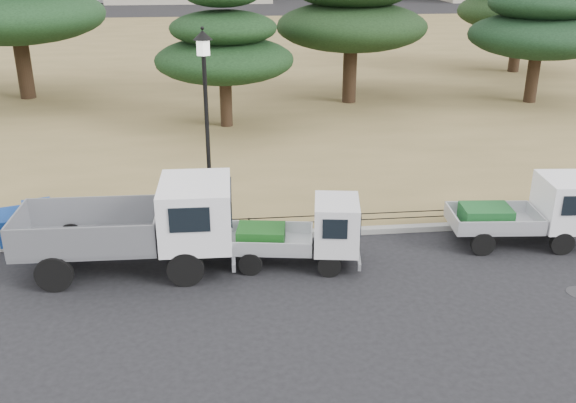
{
  "coord_description": "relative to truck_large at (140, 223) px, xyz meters",
  "views": [
    {
      "loc": [
        -1.69,
        -13.44,
        7.59
      ],
      "look_at": [
        0.0,
        2.0,
        1.3
      ],
      "focal_mm": 40.0,
      "sensor_mm": 36.0,
      "label": 1
    }
  ],
  "objects": [
    {
      "name": "truck_large",
      "position": [
        0.0,
        0.0,
        0.0
      ],
      "size": [
        5.2,
        2.19,
        2.25
      ],
      "rotation": [
        0.0,
        0.0,
        -0.02
      ],
      "color": "black",
      "rests_on": "ground"
    },
    {
      "name": "street_lamp",
      "position": [
        1.71,
        1.76,
        2.58
      ],
      "size": [
        0.49,
        0.49,
        5.44
      ],
      "color": "black",
      "rests_on": "lawn"
    },
    {
      "name": "truck_kei_front",
      "position": [
        4.02,
        -0.18,
        -0.39
      ],
      "size": [
        3.45,
        1.87,
        1.73
      ],
      "rotation": [
        0.0,
        0.0,
        -0.16
      ],
      "color": "black",
      "rests_on": "ground"
    },
    {
      "name": "ground",
      "position": [
        3.74,
        -1.14,
        -1.25
      ],
      "size": [
        220.0,
        220.0,
        0.0
      ],
      "primitive_type": "plane",
      "color": "black"
    },
    {
      "name": "pipe_fence",
      "position": [
        3.74,
        1.61,
        -0.81
      ],
      "size": [
        38.0,
        0.04,
        0.4
      ],
      "color": "black",
      "rests_on": "lawn"
    },
    {
      "name": "tarp_pile",
      "position": [
        -3.18,
        1.95,
        -0.69
      ],
      "size": [
        1.82,
        1.54,
        1.04
      ],
      "rotation": [
        0.0,
        0.0,
        0.29
      ],
      "color": "navy",
      "rests_on": "lawn"
    },
    {
      "name": "pine_center_left",
      "position": [
        2.35,
        12.79,
        2.34
      ],
      "size": [
        5.86,
        5.86,
        5.96
      ],
      "color": "black",
      "rests_on": "lawn"
    },
    {
      "name": "curb",
      "position": [
        3.74,
        1.46,
        -1.17
      ],
      "size": [
        120.0,
        0.25,
        0.16
      ],
      "primitive_type": "cube",
      "color": "gray",
      "rests_on": "ground"
    },
    {
      "name": "lawn",
      "position": [
        3.74,
        29.46,
        -1.17
      ],
      "size": [
        120.0,
        56.0,
        0.15
      ],
      "primitive_type": "cube",
      "color": "olive",
      "rests_on": "ground"
    },
    {
      "name": "pine_east_near",
      "position": [
        17.56,
        15.65,
        2.83
      ],
      "size": [
        6.74,
        6.74,
        6.8
      ],
      "color": "black",
      "rests_on": "lawn"
    },
    {
      "name": "pine_center_right",
      "position": [
        8.53,
        16.62,
        3.36
      ],
      "size": [
        7.25,
        7.25,
        7.7
      ],
      "color": "black",
      "rests_on": "lawn"
    },
    {
      "name": "truck_kei_rear",
      "position": [
        10.16,
        0.37,
        -0.32
      ],
      "size": [
        3.65,
        1.81,
        1.85
      ],
      "rotation": [
        0.0,
        0.0,
        -0.09
      ],
      "color": "black",
      "rests_on": "ground"
    }
  ]
}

